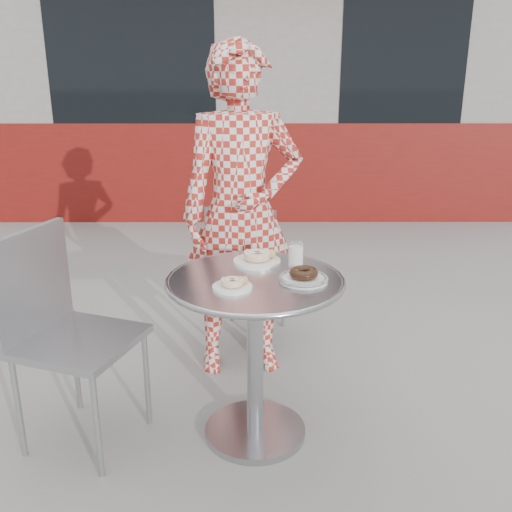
{
  "coord_description": "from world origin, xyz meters",
  "views": [
    {
      "loc": [
        -0.03,
        -2.13,
        1.53
      ],
      "look_at": [
        -0.02,
        0.07,
        0.8
      ],
      "focal_mm": 40.0,
      "sensor_mm": 36.0,
      "label": 1
    }
  ],
  "objects_px": {
    "bistro_table": "(255,319)",
    "plate_checker": "(304,277)",
    "plate_near": "(233,284)",
    "plate_far": "(258,258)",
    "chair_far": "(249,296)",
    "milk_cup": "(296,255)",
    "seated_person": "(242,214)",
    "chair_left": "(81,380)"
  },
  "relations": [
    {
      "from": "bistro_table",
      "to": "plate_checker",
      "type": "relative_size",
      "value": 3.71
    },
    {
      "from": "plate_near",
      "to": "plate_checker",
      "type": "relative_size",
      "value": 0.78
    },
    {
      "from": "plate_far",
      "to": "plate_near",
      "type": "height_order",
      "value": "plate_far"
    },
    {
      "from": "chair_far",
      "to": "milk_cup",
      "type": "height_order",
      "value": "milk_cup"
    },
    {
      "from": "seated_person",
      "to": "plate_checker",
      "type": "relative_size",
      "value": 8.45
    },
    {
      "from": "plate_far",
      "to": "plate_checker",
      "type": "bearing_deg",
      "value": -50.39
    },
    {
      "from": "chair_far",
      "to": "plate_far",
      "type": "height_order",
      "value": "chair_far"
    },
    {
      "from": "bistro_table",
      "to": "seated_person",
      "type": "bearing_deg",
      "value": 96.04
    },
    {
      "from": "bistro_table",
      "to": "plate_far",
      "type": "xyz_separation_m",
      "value": [
        0.01,
        0.19,
        0.2
      ]
    },
    {
      "from": "bistro_table",
      "to": "chair_left",
      "type": "height_order",
      "value": "chair_left"
    },
    {
      "from": "plate_far",
      "to": "plate_checker",
      "type": "relative_size",
      "value": 1.03
    },
    {
      "from": "chair_left",
      "to": "plate_far",
      "type": "bearing_deg",
      "value": -53.85
    },
    {
      "from": "bistro_table",
      "to": "chair_left",
      "type": "relative_size",
      "value": 0.8
    },
    {
      "from": "seated_person",
      "to": "plate_near",
      "type": "height_order",
      "value": "seated_person"
    },
    {
      "from": "chair_left",
      "to": "seated_person",
      "type": "bearing_deg",
      "value": -25.56
    },
    {
      "from": "chair_left",
      "to": "plate_far",
      "type": "height_order",
      "value": "chair_left"
    },
    {
      "from": "plate_checker",
      "to": "plate_near",
      "type": "bearing_deg",
      "value": -163.77
    },
    {
      "from": "plate_near",
      "to": "milk_cup",
      "type": "xyz_separation_m",
      "value": [
        0.26,
        0.25,
        0.03
      ]
    },
    {
      "from": "plate_far",
      "to": "plate_checker",
      "type": "xyz_separation_m",
      "value": [
        0.18,
        -0.22,
        -0.01
      ]
    },
    {
      "from": "milk_cup",
      "to": "plate_near",
      "type": "bearing_deg",
      "value": -135.49
    },
    {
      "from": "plate_far",
      "to": "milk_cup",
      "type": "xyz_separation_m",
      "value": [
        0.16,
        -0.04,
        0.03
      ]
    },
    {
      "from": "plate_near",
      "to": "chair_left",
      "type": "bearing_deg",
      "value": 172.93
    },
    {
      "from": "bistro_table",
      "to": "plate_near",
      "type": "bearing_deg",
      "value": -128.66
    },
    {
      "from": "seated_person",
      "to": "plate_near",
      "type": "bearing_deg",
      "value": -99.97
    },
    {
      "from": "plate_far",
      "to": "milk_cup",
      "type": "bearing_deg",
      "value": -15.62
    },
    {
      "from": "chair_left",
      "to": "plate_checker",
      "type": "distance_m",
      "value": 1.03
    },
    {
      "from": "bistro_table",
      "to": "chair_left",
      "type": "distance_m",
      "value": 0.78
    },
    {
      "from": "chair_far",
      "to": "chair_left",
      "type": "relative_size",
      "value": 0.9
    },
    {
      "from": "bistro_table",
      "to": "chair_far",
      "type": "height_order",
      "value": "chair_far"
    },
    {
      "from": "chair_far",
      "to": "plate_near",
      "type": "xyz_separation_m",
      "value": [
        -0.05,
        -1.07,
        0.49
      ]
    },
    {
      "from": "chair_far",
      "to": "plate_far",
      "type": "relative_size",
      "value": 4.03
    },
    {
      "from": "seated_person",
      "to": "milk_cup",
      "type": "height_order",
      "value": "seated_person"
    },
    {
      "from": "plate_far",
      "to": "chair_left",
      "type": "bearing_deg",
      "value": -163.71
    },
    {
      "from": "chair_far",
      "to": "plate_far",
      "type": "distance_m",
      "value": 0.92
    },
    {
      "from": "plate_far",
      "to": "plate_near",
      "type": "bearing_deg",
      "value": -108.0
    },
    {
      "from": "chair_far",
      "to": "plate_checker",
      "type": "bearing_deg",
      "value": 117.94
    },
    {
      "from": "plate_far",
      "to": "milk_cup",
      "type": "height_order",
      "value": "milk_cup"
    },
    {
      "from": "chair_left",
      "to": "plate_far",
      "type": "distance_m",
      "value": 0.9
    },
    {
      "from": "bistro_table",
      "to": "milk_cup",
      "type": "bearing_deg",
      "value": 40.41
    },
    {
      "from": "seated_person",
      "to": "plate_checker",
      "type": "bearing_deg",
      "value": -77.06
    },
    {
      "from": "plate_far",
      "to": "plate_checker",
      "type": "distance_m",
      "value": 0.28
    },
    {
      "from": "chair_left",
      "to": "seated_person",
      "type": "xyz_separation_m",
      "value": [
        0.66,
        0.65,
        0.55
      ]
    }
  ]
}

